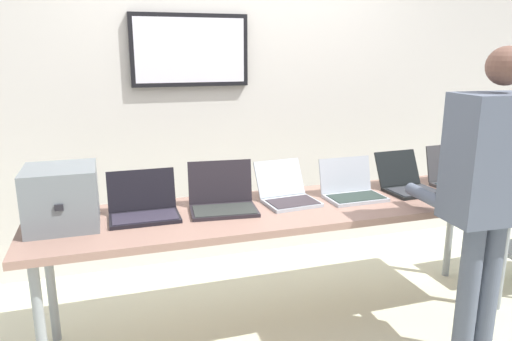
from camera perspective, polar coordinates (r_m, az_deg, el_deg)
name	(u,v)px	position (r m, az deg, el deg)	size (l,w,h in m)	color
ground	(289,325)	(3.13, 3.99, -18.03)	(8.00, 8.00, 0.04)	beige
back_wall	(238,94)	(3.74, -2.22, 9.12)	(8.00, 0.11, 2.62)	beige
workbench	(291,214)	(2.81, 4.25, -5.19)	(2.93, 0.70, 0.77)	#957060
equipment_box	(62,197)	(2.62, -22.24, -2.96)	(0.35, 0.36, 0.31)	slate
laptop_station_0	(144,207)	(2.66, -13.32, -4.26)	(0.37, 0.28, 0.24)	black
laptop_station_1	(223,199)	(2.71, -4.03, -3.47)	(0.40, 0.33, 0.26)	#252126
laptop_station_2	(287,193)	(2.85, 3.72, -2.72)	(0.33, 0.37, 0.22)	#A9B2BA
laptop_station_3	(351,189)	(2.98, 11.36, -2.16)	(0.35, 0.28, 0.23)	#ABB2B9
laptop_station_4	(407,182)	(3.21, 17.61, -1.37)	(0.33, 0.36, 0.23)	black
laptop_station_5	(455,177)	(3.44, 22.73, -0.72)	(0.33, 0.33, 0.26)	#39383A
person	(490,181)	(2.66, 26.27, -1.15)	(0.45, 0.60, 1.67)	#505969
paper_sheet	(467,196)	(3.23, 23.98, -2.86)	(0.26, 0.33, 0.00)	white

